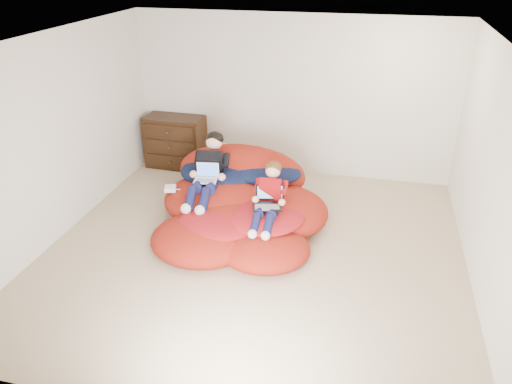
{
  "coord_description": "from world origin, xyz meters",
  "views": [
    {
      "loc": [
        1.24,
        -5.02,
        3.37
      ],
      "look_at": [
        -0.03,
        0.21,
        0.7
      ],
      "focal_mm": 35.0,
      "sensor_mm": 36.0,
      "label": 1
    }
  ],
  "objects_px": {
    "dresser": "(175,142)",
    "laptop_white": "(207,176)",
    "beanbag_pile": "(239,203)",
    "laptop_black": "(268,200)",
    "younger_boy": "(269,195)",
    "older_boy": "(209,168)"
  },
  "relations": [
    {
      "from": "laptop_black",
      "to": "younger_boy",
      "type": "bearing_deg",
      "value": 90.0
    },
    {
      "from": "dresser",
      "to": "laptop_black",
      "type": "bearing_deg",
      "value": -44.14
    },
    {
      "from": "older_boy",
      "to": "younger_boy",
      "type": "xyz_separation_m",
      "value": [
        0.92,
        -0.43,
        -0.09
      ]
    },
    {
      "from": "dresser",
      "to": "laptop_white",
      "type": "relative_size",
      "value": 3.05
    },
    {
      "from": "dresser",
      "to": "laptop_black",
      "type": "distance_m",
      "value": 2.8
    },
    {
      "from": "dresser",
      "to": "laptop_black",
      "type": "xyz_separation_m",
      "value": [
        2.01,
        -1.95,
        0.13
      ]
    },
    {
      "from": "beanbag_pile",
      "to": "laptop_white",
      "type": "height_order",
      "value": "beanbag_pile"
    },
    {
      "from": "older_boy",
      "to": "laptop_white",
      "type": "height_order",
      "value": "older_boy"
    },
    {
      "from": "beanbag_pile",
      "to": "older_boy",
      "type": "distance_m",
      "value": 0.62
    },
    {
      "from": "dresser",
      "to": "beanbag_pile",
      "type": "xyz_separation_m",
      "value": [
        1.52,
        -1.56,
        -0.17
      ]
    },
    {
      "from": "older_boy",
      "to": "laptop_white",
      "type": "xyz_separation_m",
      "value": [
        0.0,
        -0.09,
        -0.07
      ]
    },
    {
      "from": "older_boy",
      "to": "laptop_black",
      "type": "distance_m",
      "value": 1.04
    },
    {
      "from": "dresser",
      "to": "beanbag_pile",
      "type": "height_order",
      "value": "dresser"
    },
    {
      "from": "dresser",
      "to": "younger_boy",
      "type": "distance_m",
      "value": 2.78
    },
    {
      "from": "younger_boy",
      "to": "beanbag_pile",
      "type": "bearing_deg",
      "value": 144.47
    },
    {
      "from": "dresser",
      "to": "laptop_white",
      "type": "height_order",
      "value": "dresser"
    },
    {
      "from": "laptop_white",
      "to": "laptop_black",
      "type": "height_order",
      "value": "laptop_white"
    },
    {
      "from": "dresser",
      "to": "beanbag_pile",
      "type": "bearing_deg",
      "value": -45.76
    },
    {
      "from": "younger_boy",
      "to": "laptop_black",
      "type": "relative_size",
      "value": 2.35
    },
    {
      "from": "older_boy",
      "to": "younger_boy",
      "type": "height_order",
      "value": "older_boy"
    },
    {
      "from": "dresser",
      "to": "laptop_black",
      "type": "height_order",
      "value": "dresser"
    },
    {
      "from": "laptop_white",
      "to": "laptop_black",
      "type": "xyz_separation_m",
      "value": [
        0.92,
        -0.38,
        -0.07
      ]
    }
  ]
}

